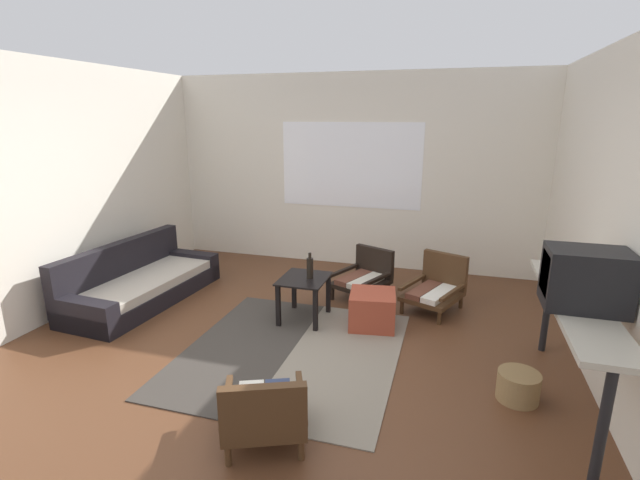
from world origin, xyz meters
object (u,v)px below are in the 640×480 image
at_px(ottoman_orange, 372,310).
at_px(wicker_basket, 518,386).
at_px(armchair_striped_foreground, 264,410).
at_px(clay_vase, 570,270).
at_px(crt_television, 586,279).
at_px(glass_bottle, 310,268).
at_px(console_shelf, 575,312).
at_px(coffee_table, 304,287).
at_px(armchair_corner, 436,286).
at_px(couch, 140,284).
at_px(armchair_by_window, 365,275).

distance_m(ottoman_orange, wicker_basket, 1.61).
bearing_deg(armchair_striped_foreground, clay_vase, 33.73).
relative_size(crt_television, glass_bottle, 1.85).
relative_size(ottoman_orange, wicker_basket, 1.46).
xyz_separation_m(ottoman_orange, console_shelf, (1.62, -0.92, 0.58)).
bearing_deg(glass_bottle, coffee_table, -173.58).
bearing_deg(armchair_corner, glass_bottle, -151.24).
height_order(coffee_table, armchair_corner, armchair_corner).
relative_size(couch, ottoman_orange, 4.33).
xyz_separation_m(couch, ottoman_orange, (2.76, 0.09, -0.02)).
height_order(clay_vase, wicker_basket, clay_vase).
height_order(armchair_corner, glass_bottle, glass_bottle).
bearing_deg(coffee_table, couch, -178.69).
relative_size(armchair_corner, ottoman_orange, 1.73).
relative_size(console_shelf, crt_television, 3.63).
xyz_separation_m(armchair_corner, clay_vase, (1.01, -1.29, 0.72)).
relative_size(armchair_striped_foreground, wicker_basket, 2.38).
relative_size(armchair_striped_foreground, crt_television, 1.46).
xyz_separation_m(clay_vase, glass_bottle, (-2.28, 0.59, -0.40)).
bearing_deg(coffee_table, glass_bottle, 6.42).
distance_m(coffee_table, wicker_basket, 2.24).
height_order(crt_television, glass_bottle, crt_television).
height_order(ottoman_orange, console_shelf, console_shelf).
distance_m(couch, console_shelf, 4.49).
distance_m(armchair_by_window, ottoman_orange, 0.84).
xyz_separation_m(console_shelf, glass_bottle, (-2.28, 0.88, -0.17)).
bearing_deg(coffee_table, clay_vase, -14.00).
bearing_deg(glass_bottle, clay_vase, -14.55).
bearing_deg(glass_bottle, couch, -178.53).
bearing_deg(armchair_striped_foreground, console_shelf, 27.50).
bearing_deg(wicker_basket, crt_television, -21.09).
distance_m(coffee_table, armchair_striped_foreground, 1.95).
distance_m(coffee_table, armchair_by_window, 0.98).
height_order(crt_television, wicker_basket, crt_television).
xyz_separation_m(coffee_table, console_shelf, (2.35, -0.88, 0.40)).
distance_m(armchair_striped_foreground, armchair_corner, 2.79).
bearing_deg(crt_television, armchair_striped_foreground, -155.65).
height_order(ottoman_orange, glass_bottle, glass_bottle).
xyz_separation_m(coffee_table, wicker_basket, (2.04, -0.89, -0.25)).
bearing_deg(wicker_basket, console_shelf, 3.28).
bearing_deg(console_shelf, couch, 169.27).
bearing_deg(armchair_striped_foreground, glass_bottle, 98.91).
distance_m(couch, armchair_corner, 3.45).
height_order(armchair_by_window, clay_vase, clay_vase).
bearing_deg(ottoman_orange, crt_television, -33.19).
xyz_separation_m(crt_television, wicker_basket, (-0.31, 0.12, -0.95)).
xyz_separation_m(armchair_by_window, ottoman_orange, (0.24, -0.80, -0.08)).
distance_m(armchair_by_window, wicker_basket, 2.33).
bearing_deg(armchair_striped_foreground, couch, 142.17).
xyz_separation_m(coffee_table, clay_vase, (2.35, -0.59, 0.62)).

